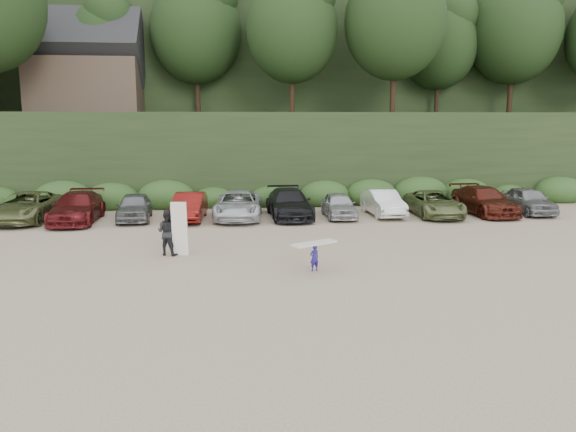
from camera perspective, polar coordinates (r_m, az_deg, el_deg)
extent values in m
plane|color=tan|center=(22.01, -2.07, -4.70)|extent=(120.00, 120.00, 0.00)
cube|color=black|center=(43.36, -4.13, 6.40)|extent=(80.00, 14.00, 6.00)
cube|color=black|center=(61.34, -4.78, 12.02)|extent=(90.00, 30.00, 16.00)
ellipsoid|color=black|center=(43.64, -4.27, 16.94)|extent=(66.00, 12.00, 10.00)
cube|color=#2B491E|center=(36.11, -4.55, 1.91)|extent=(46.20, 2.00, 1.20)
cube|color=brown|center=(46.55, -19.59, 12.26)|extent=(8.00, 6.00, 4.00)
imported|color=#5E663B|center=(33.83, -25.01, 0.85)|extent=(2.96, 5.90, 1.60)
imported|color=#561315|center=(32.51, -20.63, 0.82)|extent=(2.37, 5.61, 1.62)
imported|color=slate|center=(32.20, -15.33, 0.92)|extent=(2.10, 4.53, 1.50)
imported|color=maroon|center=(31.55, -10.00, 0.94)|extent=(1.88, 4.65, 1.50)
imported|color=silver|center=(31.63, -5.09, 1.11)|extent=(2.97, 5.73, 1.54)
imported|color=black|center=(31.89, 0.12, 1.28)|extent=(2.48, 5.65, 1.61)
imported|color=#A4A5A9|center=(32.05, 5.19, 1.11)|extent=(1.75, 4.19, 1.42)
imported|color=silver|center=(33.00, 9.63, 1.32)|extent=(1.75, 4.57, 1.49)
imported|color=#606C3E|center=(33.45, 14.64, 1.22)|extent=(2.52, 5.28, 1.45)
imported|color=#4D1A11|center=(35.00, 19.28, 1.48)|extent=(2.57, 5.66, 1.61)
imported|color=gray|center=(36.30, 23.22, 1.48)|extent=(2.02, 4.65, 1.56)
imported|color=navy|center=(20.62, 2.69, -4.28)|extent=(0.42, 0.35, 0.98)
cube|color=silver|center=(20.50, 2.70, -2.79)|extent=(1.81, 1.32, 0.07)
imported|color=black|center=(23.47, -12.12, -1.62)|extent=(1.14, 1.05, 1.90)
cube|color=silver|center=(23.15, -10.96, -1.31)|extent=(0.66, 0.38, 2.24)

